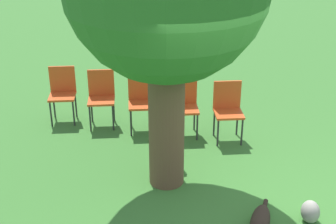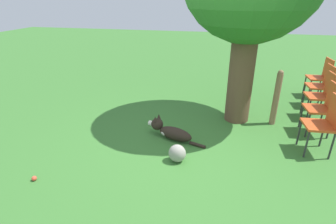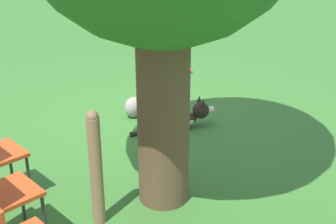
# 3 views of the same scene
# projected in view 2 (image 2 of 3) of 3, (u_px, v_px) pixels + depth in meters

# --- Properties ---
(ground_plane) EXTENTS (30.00, 30.00, 0.00)m
(ground_plane) POSITION_uv_depth(u_px,v_px,m) (197.00, 144.00, 4.44)
(ground_plane) COLOR #38702D
(dog) EXTENTS (1.08, 0.47, 0.38)m
(dog) POSITION_uv_depth(u_px,v_px,m) (170.00, 131.00, 4.58)
(dog) COLOR #2D231C
(dog) RESTS_ON ground_plane
(fence_post) EXTENTS (0.11, 0.11, 1.08)m
(fence_post) POSITION_uv_depth(u_px,v_px,m) (276.00, 98.00, 4.93)
(fence_post) COLOR #846647
(fence_post) RESTS_ON ground_plane
(red_chair_0) EXTENTS (0.45, 0.47, 0.95)m
(red_chair_0) POSITION_uv_depth(u_px,v_px,m) (325.00, 121.00, 4.00)
(red_chair_0) COLOR #D14C1E
(red_chair_0) RESTS_ON ground_plane
(red_chair_1) EXTENTS (0.45, 0.47, 0.95)m
(red_chair_1) POSITION_uv_depth(u_px,v_px,m) (324.00, 105.00, 4.58)
(red_chair_1) COLOR #D14C1E
(red_chair_1) RESTS_ON ground_plane
(red_chair_2) EXTENTS (0.45, 0.47, 0.95)m
(red_chair_2) POSITION_uv_depth(u_px,v_px,m) (323.00, 93.00, 5.16)
(red_chair_2) COLOR #D14C1E
(red_chair_2) RESTS_ON ground_plane
(red_chair_3) EXTENTS (0.45, 0.47, 0.95)m
(red_chair_3) POSITION_uv_depth(u_px,v_px,m) (322.00, 83.00, 5.74)
(red_chair_3) COLOR #D14C1E
(red_chair_3) RESTS_ON ground_plane
(red_chair_4) EXTENTS (0.45, 0.47, 0.95)m
(red_chair_4) POSITION_uv_depth(u_px,v_px,m) (321.00, 75.00, 6.31)
(red_chair_4) COLOR #D14C1E
(red_chair_4) RESTS_ON ground_plane
(tennis_ball) EXTENTS (0.07, 0.07, 0.07)m
(tennis_ball) POSITION_uv_depth(u_px,v_px,m) (34.00, 178.00, 3.56)
(tennis_ball) COLOR #E54C33
(tennis_ball) RESTS_ON ground_plane
(garden_rock) EXTENTS (0.26, 0.22, 0.28)m
(garden_rock) POSITION_uv_depth(u_px,v_px,m) (177.00, 153.00, 3.93)
(garden_rock) COLOR gray
(garden_rock) RESTS_ON ground_plane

